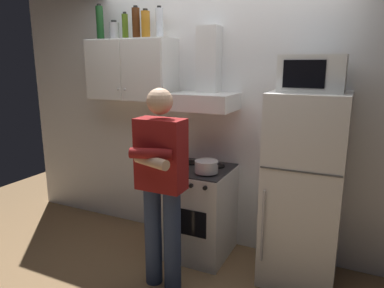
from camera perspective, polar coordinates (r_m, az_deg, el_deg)
ground_plane at (r=3.40m, az=0.00°, el=-19.24°), size 7.00×7.00×0.00m
back_wall_tiled at (r=3.46m, az=4.28°, el=5.25°), size 4.80×0.10×2.70m
upper_cabinet at (r=3.63m, az=-9.85°, el=11.80°), size 0.90×0.37×0.60m
stove_oven at (r=3.41m, az=1.05°, el=-10.86°), size 0.60×0.62×0.87m
range_hood at (r=3.25m, az=2.07°, el=9.17°), size 0.60×0.44×0.75m
refrigerator at (r=3.04m, az=17.75°, el=-7.12°), size 0.60×0.62×1.60m
microwave at (r=2.89m, az=19.10°, el=10.83°), size 0.48×0.37×0.28m
person_standing at (r=2.76m, az=-5.08°, el=-6.35°), size 0.38×0.33×1.64m
cooking_pot at (r=3.09m, az=2.38°, el=-3.68°), size 0.31×0.21×0.11m
bottle_liquor_amber at (r=3.52m, az=-7.58°, el=18.81°), size 0.08×0.08×0.27m
bottle_wine_green at (r=3.85m, az=-14.81°, el=18.59°), size 0.07×0.07×0.35m
bottle_canister_steel at (r=3.72m, az=-12.59°, el=17.63°), size 0.10×0.10×0.18m
bottle_olive_oil at (r=3.68m, az=-10.87°, el=18.35°), size 0.06×0.06×0.26m
bottle_rum_dark at (r=3.57m, az=-9.13°, el=18.94°), size 0.07×0.07×0.30m
bottle_vodka_clear at (r=3.47m, az=-5.35°, el=19.11°), size 0.07×0.07×0.29m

